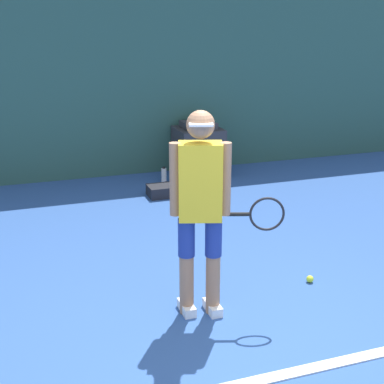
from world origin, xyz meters
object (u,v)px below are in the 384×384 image
tennis_player (201,205)px  covered_chair (198,150)px  tennis_ball (310,279)px  water_bottle (164,175)px  equipment_bag (171,190)px

tennis_player → covered_chair: tennis_player is taller
tennis_ball → water_bottle: size_ratio=0.29×
tennis_player → covered_chair: (1.39, 3.98, -0.55)m
water_bottle → tennis_ball: bearing=-83.8°
equipment_bag → water_bottle: bearing=82.1°
tennis_player → tennis_ball: bearing=26.1°
tennis_player → tennis_ball: tennis_player is taller
tennis_ball → covered_chair: covered_chair is taller
tennis_player → equipment_bag: tennis_player is taller
covered_chair → water_bottle: covered_chair is taller
equipment_bag → water_bottle: water_bottle is taller
tennis_ball → covered_chair: bearing=86.6°
water_bottle → tennis_player: bearing=-101.4°
covered_chair → water_bottle: (-0.62, -0.19, -0.29)m
covered_chair → water_bottle: size_ratio=3.62×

